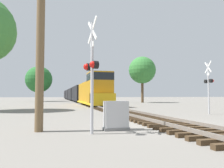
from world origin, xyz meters
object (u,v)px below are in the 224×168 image
object	(u,v)px
tree_mid_background	(142,70)
utility_pole	(40,36)
crossing_signal_near	(91,69)
crossing_signal_far	(209,83)
freight_train	(74,94)
tree_deep_background	(39,79)
relay_cabinet	(116,116)

from	to	relation	value
tree_mid_background	utility_pole	bearing A→B (deg)	-118.91
crossing_signal_near	utility_pole	xyz separation A→B (m)	(-1.96, 1.08, 1.44)
crossing_signal_far	utility_pole	xyz separation A→B (m)	(-12.33, -5.29, 1.52)
freight_train	crossing_signal_near	bearing A→B (deg)	-94.21
crossing_signal_near	utility_pole	bearing A→B (deg)	-130.23
freight_train	utility_pole	distance (m)	54.30
crossing_signal_far	tree_mid_background	xyz separation A→B (m)	(6.01, 27.91, 4.38)
utility_pole	crossing_signal_near	bearing A→B (deg)	-28.90
crossing_signal_far	tree_deep_background	distance (m)	46.20
tree_mid_background	crossing_signal_far	bearing A→B (deg)	-102.15
freight_train	tree_mid_background	xyz separation A→B (m)	(12.33, -20.72, 4.93)
crossing_signal_near	crossing_signal_far	xyz separation A→B (m)	(10.36, 6.38, -0.07)
utility_pole	tree_deep_background	size ratio (longest dim) A/B	0.86
freight_train	tree_mid_background	world-z (taller)	tree_mid_background
freight_train	relay_cabinet	xyz separation A→B (m)	(-2.87, -54.28, -1.27)
utility_pole	tree_deep_background	xyz separation A→B (m)	(-3.39, 48.63, 1.63)
freight_train	relay_cabinet	world-z (taller)	freight_train
crossing_signal_far	utility_pole	distance (m)	13.50
crossing_signal_near	tree_mid_background	bearing A→B (deg)	143.15
tree_deep_background	crossing_signal_far	bearing A→B (deg)	-70.06
tree_mid_background	tree_deep_background	world-z (taller)	tree_mid_background
freight_train	crossing_signal_far	xyz separation A→B (m)	(6.32, -48.63, 0.55)
relay_cabinet	tree_mid_background	distance (m)	37.35
relay_cabinet	freight_train	bearing A→B (deg)	86.98
freight_train	tree_deep_background	bearing A→B (deg)	-150.58
freight_train	utility_pole	world-z (taller)	utility_pole
tree_deep_background	utility_pole	bearing A→B (deg)	-86.01
tree_deep_background	crossing_signal_near	bearing A→B (deg)	-83.85
crossing_signal_near	utility_pole	size ratio (longest dim) A/B	0.58
relay_cabinet	utility_pole	bearing A→B (deg)	173.61
crossing_signal_near	tree_mid_background	xyz separation A→B (m)	(16.37, 34.29, 4.31)
tree_mid_background	tree_deep_background	bearing A→B (deg)	144.64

